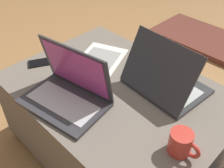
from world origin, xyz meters
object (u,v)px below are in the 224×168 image
at_px(laptop_far, 164,80).
at_px(cell_phone, 44,62).
at_px(laptop_near, 68,91).
at_px(paper_sheet, 99,60).
at_px(coffee_mug, 181,143).

relative_size(laptop_far, cell_phone, 2.13).
distance_m(laptop_near, laptop_far, 0.41).
height_order(paper_sheet, coffee_mug, coffee_mug).
distance_m(paper_sheet, coffee_mug, 0.63).
relative_size(laptop_near, coffee_mug, 3.27).
bearing_deg(laptop_far, coffee_mug, 141.08).
bearing_deg(paper_sheet, coffee_mug, -39.43).
bearing_deg(cell_phone, coffee_mug, -150.60).
distance_m(laptop_far, cell_phone, 0.60).
distance_m(laptop_near, coffee_mug, 0.49).
xyz_separation_m(laptop_near, cell_phone, (-0.31, 0.08, -0.05)).
height_order(laptop_near, laptop_far, laptop_far).
height_order(cell_phone, paper_sheet, cell_phone).
distance_m(laptop_near, paper_sheet, 0.32).
relative_size(cell_phone, coffee_mug, 1.42).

